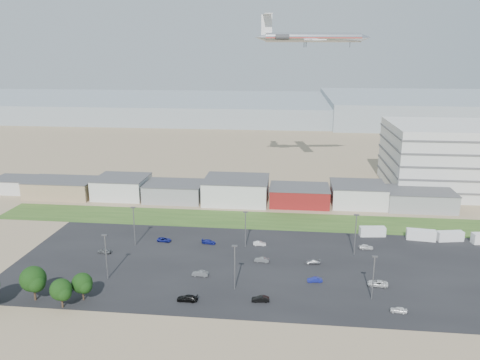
# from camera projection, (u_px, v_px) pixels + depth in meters

# --- Properties ---
(ground) EXTENTS (700.00, 700.00, 0.00)m
(ground) POSITION_uv_depth(u_px,v_px,m) (225.00, 306.00, 96.50)
(ground) COLOR #8B7A58
(ground) RESTS_ON ground
(parking_lot) EXTENTS (120.00, 50.00, 0.01)m
(parking_lot) POSITION_uv_depth(u_px,v_px,m) (256.00, 265.00, 115.15)
(parking_lot) COLOR black
(parking_lot) RESTS_ON ground
(grass_strip) EXTENTS (160.00, 16.00, 0.02)m
(grass_strip) POSITION_uv_depth(u_px,v_px,m) (248.00, 220.00, 146.38)
(grass_strip) COLOR #30521E
(grass_strip) RESTS_ON ground
(hills_backdrop) EXTENTS (700.00, 200.00, 9.00)m
(hills_backdrop) POSITION_uv_depth(u_px,v_px,m) (325.00, 110.00, 393.27)
(hills_backdrop) COLOR gray
(hills_backdrop) RESTS_ON ground
(building_row) EXTENTS (170.00, 20.00, 8.00)m
(building_row) POSITION_uv_depth(u_px,v_px,m) (205.00, 189.00, 165.37)
(building_row) COLOR silver
(building_row) RESTS_ON ground
(box_trailer_a) EXTENTS (7.43, 3.11, 2.70)m
(box_trailer_a) POSITION_uv_depth(u_px,v_px,m) (372.00, 231.00, 133.23)
(box_trailer_a) COLOR silver
(box_trailer_a) RESTS_ON ground
(box_trailer_b) EXTENTS (8.00, 3.37, 2.91)m
(box_trailer_b) POSITION_uv_depth(u_px,v_px,m) (421.00, 235.00, 130.45)
(box_trailer_b) COLOR silver
(box_trailer_b) RESTS_ON ground
(box_trailer_c) EXTENTS (7.50, 3.54, 2.70)m
(box_trailer_c) POSITION_uv_depth(u_px,v_px,m) (450.00, 236.00, 129.83)
(box_trailer_c) COLOR silver
(box_trailer_c) RESTS_ON ground
(tree_mid) EXTENTS (5.75, 5.75, 8.62)m
(tree_mid) POSITION_uv_depth(u_px,v_px,m) (33.00, 281.00, 97.68)
(tree_mid) COLOR black
(tree_mid) RESTS_ON ground
(tree_right) EXTENTS (4.75, 4.75, 7.13)m
(tree_right) POSITION_uv_depth(u_px,v_px,m) (61.00, 292.00, 95.01)
(tree_right) COLOR black
(tree_right) RESTS_ON ground
(tree_near) EXTENTS (4.61, 4.61, 6.91)m
(tree_near) POSITION_uv_depth(u_px,v_px,m) (82.00, 285.00, 97.95)
(tree_near) COLOR black
(tree_near) RESTS_ON ground
(lightpole_front_l) EXTENTS (1.28, 0.53, 10.88)m
(lightpole_front_l) POSITION_uv_depth(u_px,v_px,m) (106.00, 257.00, 106.82)
(lightpole_front_l) COLOR slate
(lightpole_front_l) RESTS_ON ground
(lightpole_front_m) EXTENTS (1.22, 0.51, 10.41)m
(lightpole_front_m) POSITION_uv_depth(u_px,v_px,m) (235.00, 268.00, 102.04)
(lightpole_front_m) COLOR slate
(lightpole_front_m) RESTS_ON ground
(lightpole_front_r) EXTENTS (1.16, 0.48, 9.89)m
(lightpole_front_r) POSITION_uv_depth(u_px,v_px,m) (373.00, 278.00, 97.94)
(lightpole_front_r) COLOR slate
(lightpole_front_r) RESTS_ON ground
(lightpole_back_l) EXTENTS (1.28, 0.53, 10.89)m
(lightpole_back_l) POSITION_uv_depth(u_px,v_px,m) (134.00, 226.00, 125.65)
(lightpole_back_l) COLOR slate
(lightpole_back_l) RESTS_ON ground
(lightpole_back_m) EXTENTS (1.18, 0.49, 10.03)m
(lightpole_back_m) POSITION_uv_depth(u_px,v_px,m) (245.00, 229.00, 124.66)
(lightpole_back_m) COLOR slate
(lightpole_back_m) RESTS_ON ground
(lightpole_back_r) EXTENTS (1.29, 0.54, 10.95)m
(lightpole_back_r) POSITION_uv_depth(u_px,v_px,m) (355.00, 235.00, 119.80)
(lightpole_back_r) COLOR slate
(lightpole_back_r) RESTS_ON ground
(airliner) EXTENTS (50.36, 38.43, 13.53)m
(airliner) POSITION_uv_depth(u_px,v_px,m) (313.00, 37.00, 180.98)
(airliner) COLOR silver
(parked_car_0) EXTENTS (4.80, 2.68, 1.27)m
(parked_car_0) POSITION_uv_depth(u_px,v_px,m) (377.00, 283.00, 104.67)
(parked_car_0) COLOR silver
(parked_car_0) RESTS_ON ground
(parked_car_1) EXTENTS (3.54, 1.57, 1.13)m
(parked_car_1) POSITION_uv_depth(u_px,v_px,m) (315.00, 280.00, 106.46)
(parked_car_1) COLOR navy
(parked_car_1) RESTS_ON ground
(parked_car_2) EXTENTS (3.46, 1.75, 1.13)m
(parked_car_2) POSITION_uv_depth(u_px,v_px,m) (399.00, 310.00, 93.95)
(parked_car_2) COLOR silver
(parked_car_2) RESTS_ON ground
(parked_car_3) EXTENTS (4.46, 1.88, 1.29)m
(parked_car_3) POSITION_uv_depth(u_px,v_px,m) (187.00, 298.00, 98.27)
(parked_car_3) COLOR black
(parked_car_3) RESTS_ON ground
(parked_car_4) EXTENTS (3.95, 1.55, 1.28)m
(parked_car_4) POSITION_uv_depth(u_px,v_px,m) (200.00, 273.00, 109.33)
(parked_car_4) COLOR #595B5E
(parked_car_4) RESTS_ON ground
(parked_car_5) EXTENTS (3.71, 1.85, 1.22)m
(parked_car_5) POSITION_uv_depth(u_px,v_px,m) (104.00, 251.00, 121.86)
(parked_car_5) COLOR #595B5E
(parked_car_5) RESTS_ON ground
(parked_car_6) EXTENTS (4.05, 2.08, 1.13)m
(parked_car_6) POSITION_uv_depth(u_px,v_px,m) (209.00, 242.00, 127.94)
(parked_car_6) COLOR navy
(parked_car_6) RESTS_ON ground
(parked_car_7) EXTENTS (3.74, 1.54, 1.21)m
(parked_car_7) POSITION_uv_depth(u_px,v_px,m) (262.00, 260.00, 116.68)
(parked_car_7) COLOR #595B5E
(parked_car_7) RESTS_ON ground
(parked_car_8) EXTENTS (3.71, 1.51, 1.26)m
(parked_car_8) POSITION_uv_depth(u_px,v_px,m) (366.00, 247.00, 124.38)
(parked_car_8) COLOR silver
(parked_car_8) RESTS_ON ground
(parked_car_9) EXTENTS (4.07, 2.19, 1.08)m
(parked_car_9) POSITION_uv_depth(u_px,v_px,m) (164.00, 240.00, 129.42)
(parked_car_9) COLOR navy
(parked_car_9) RESTS_ON ground
(parked_car_10) EXTENTS (3.84, 1.70, 1.10)m
(parked_car_10) POSITION_uv_depth(u_px,v_px,m) (65.00, 287.00, 103.01)
(parked_car_10) COLOR #595B5E
(parked_car_10) RESTS_ON ground
(parked_car_11) EXTENTS (3.46, 1.27, 1.13)m
(parked_car_11) POSITION_uv_depth(u_px,v_px,m) (260.00, 243.00, 126.76)
(parked_car_11) COLOR silver
(parked_car_11) RESTS_ON ground
(parked_car_12) EXTENTS (3.85, 1.78, 1.09)m
(parked_car_12) POSITION_uv_depth(u_px,v_px,m) (313.00, 262.00, 115.71)
(parked_car_12) COLOR #A5A5AA
(parked_car_12) RESTS_ON ground
(parked_car_13) EXTENTS (3.85, 1.66, 1.23)m
(parked_car_13) POSITION_uv_depth(u_px,v_px,m) (260.00, 299.00, 98.01)
(parked_car_13) COLOR black
(parked_car_13) RESTS_ON ground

